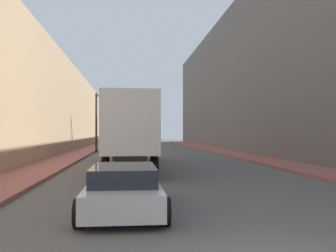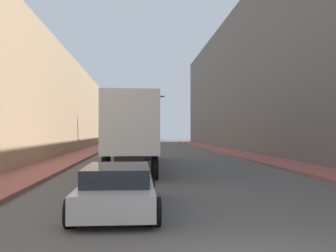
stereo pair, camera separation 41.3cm
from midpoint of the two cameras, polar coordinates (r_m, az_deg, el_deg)
sidewalk_right at (r=35.87m, az=10.55°, el=-4.09°), size 2.54×80.00×0.15m
sidewalk_left at (r=35.02m, az=-12.61°, el=-4.16°), size 2.54×80.00×0.15m
building_right at (r=37.59m, az=16.87°, el=7.92°), size 6.00×80.00×15.63m
building_left at (r=35.91m, az=-19.36°, el=3.33°), size 6.00×80.00×9.39m
semi_truck at (r=22.15m, az=-4.88°, el=-0.58°), size 2.46×14.46×3.82m
sedan_car at (r=10.04m, az=-6.47°, el=-9.40°), size 2.08×4.72×1.19m
traffic_signal_gantry at (r=38.52m, az=-7.39°, el=2.27°), size 6.46×0.35×6.04m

